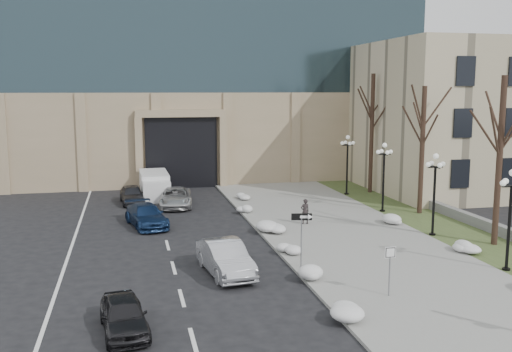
% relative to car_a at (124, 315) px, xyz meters
% --- Properties ---
extents(ground, '(160.00, 160.00, 0.00)m').
position_rel_car_a_xyz_m(ground, '(8.74, -3.18, -0.62)').
color(ground, black).
rests_on(ground, ground).
extents(sidewalk, '(9.00, 40.00, 0.12)m').
position_rel_car_a_xyz_m(sidewalk, '(12.24, 10.82, -0.56)').
color(sidewalk, gray).
rests_on(sidewalk, ground).
extents(curb, '(0.30, 40.00, 0.14)m').
position_rel_car_a_xyz_m(curb, '(7.74, 10.82, -0.55)').
color(curb, gray).
rests_on(curb, ground).
extents(grass_strip, '(4.00, 40.00, 0.10)m').
position_rel_car_a_xyz_m(grass_strip, '(18.74, 10.82, -0.57)').
color(grass_strip, '#3B4A25').
rests_on(grass_strip, ground).
extents(stone_wall, '(0.50, 30.00, 0.70)m').
position_rel_car_a_xyz_m(stone_wall, '(20.74, 12.82, -0.27)').
color(stone_wall, slate).
rests_on(stone_wall, ground).
extents(classical_building, '(22.00, 18.12, 12.00)m').
position_rel_car_a_xyz_m(classical_building, '(30.74, 24.80, 5.38)').
color(classical_building, '#C3B492').
rests_on(classical_building, ground).
extents(car_a, '(1.89, 3.81, 1.25)m').
position_rel_car_a_xyz_m(car_a, '(0.00, 0.00, 0.00)').
color(car_a, black).
rests_on(car_a, ground).
extents(car_b, '(2.20, 4.77, 1.52)m').
position_rel_car_a_xyz_m(car_b, '(4.45, 5.41, 0.13)').
color(car_b, '#B3B5BB').
rests_on(car_b, ground).
extents(car_c, '(2.85, 4.93, 1.34)m').
position_rel_car_a_xyz_m(car_c, '(1.30, 15.43, 0.05)').
color(car_c, navy).
rests_on(car_c, ground).
extents(car_d, '(2.66, 5.04, 1.35)m').
position_rel_car_a_xyz_m(car_d, '(3.53, 20.98, 0.05)').
color(car_d, '#B4B4B4').
rests_on(car_d, ground).
extents(car_e, '(1.91, 4.08, 1.35)m').
position_rel_car_a_xyz_m(car_e, '(0.53, 22.80, 0.05)').
color(car_e, '#2D2D32').
rests_on(car_e, ground).
extents(pedestrian, '(0.62, 0.45, 1.55)m').
position_rel_car_a_xyz_m(pedestrian, '(10.78, 13.44, 0.27)').
color(pedestrian, black).
rests_on(pedestrian, sidewalk).
extents(box_truck, '(2.21, 6.00, 1.89)m').
position_rel_car_a_xyz_m(box_truck, '(2.27, 24.89, 0.29)').
color(box_truck, silver).
rests_on(box_truck, ground).
extents(one_way_sign, '(0.99, 0.38, 2.66)m').
position_rel_car_a_xyz_m(one_way_sign, '(8.15, 5.23, 1.57)').
color(one_way_sign, slate).
rests_on(one_way_sign, ground).
extents(keep_sign, '(0.46, 0.07, 2.13)m').
position_rel_car_a_xyz_m(keep_sign, '(10.31, 0.95, 0.94)').
color(keep_sign, slate).
rests_on(keep_sign, ground).
extents(snow_clump_b, '(1.10, 1.60, 0.36)m').
position_rel_car_a_xyz_m(snow_clump_b, '(7.84, -0.84, -0.32)').
color(snow_clump_b, silver).
rests_on(snow_clump_b, sidewalk).
extents(snow_clump_c, '(1.10, 1.60, 0.36)m').
position_rel_car_a_xyz_m(snow_clump_c, '(8.12, 3.80, -0.32)').
color(snow_clump_c, silver).
rests_on(snow_clump_c, sidewalk).
extents(snow_clump_d, '(1.10, 1.60, 0.36)m').
position_rel_car_a_xyz_m(snow_clump_d, '(8.29, 7.72, -0.32)').
color(snow_clump_d, silver).
rests_on(snow_clump_d, sidewalk).
extents(snow_clump_e, '(1.10, 1.60, 0.36)m').
position_rel_car_a_xyz_m(snow_clump_e, '(8.27, 12.25, -0.32)').
color(snow_clump_e, silver).
rests_on(snow_clump_e, sidewalk).
extents(snow_clump_f, '(1.10, 1.60, 0.36)m').
position_rel_car_a_xyz_m(snow_clump_f, '(8.04, 17.14, -0.32)').
color(snow_clump_f, silver).
rests_on(snow_clump_f, sidewalk).
extents(snow_clump_g, '(1.10, 1.60, 0.36)m').
position_rel_car_a_xyz_m(snow_clump_g, '(8.42, 22.02, -0.32)').
color(snow_clump_g, silver).
rests_on(snow_clump_g, sidewalk).
extents(snow_clump_i, '(1.10, 1.60, 0.36)m').
position_rel_car_a_xyz_m(snow_clump_i, '(16.64, 5.55, -0.32)').
color(snow_clump_i, silver).
rests_on(snow_clump_i, sidewalk).
extents(snow_clump_j, '(1.10, 1.60, 0.36)m').
position_rel_car_a_xyz_m(snow_clump_j, '(16.28, 12.29, -0.32)').
color(snow_clump_j, silver).
rests_on(snow_clump_j, sidewalk).
extents(lamppost_a, '(1.18, 1.18, 4.76)m').
position_rel_car_a_xyz_m(lamppost_a, '(17.04, 2.82, 2.45)').
color(lamppost_a, black).
rests_on(lamppost_a, ground).
extents(lamppost_b, '(1.18, 1.18, 4.76)m').
position_rel_car_a_xyz_m(lamppost_b, '(17.04, 9.32, 2.45)').
color(lamppost_b, black).
rests_on(lamppost_b, ground).
extents(lamppost_c, '(1.18, 1.18, 4.76)m').
position_rel_car_a_xyz_m(lamppost_c, '(17.04, 15.82, 2.45)').
color(lamppost_c, black).
rests_on(lamppost_c, ground).
extents(lamppost_d, '(1.18, 1.18, 4.76)m').
position_rel_car_a_xyz_m(lamppost_d, '(17.04, 22.32, 2.45)').
color(lamppost_d, black).
rests_on(lamppost_d, ground).
extents(tree_near, '(3.20, 3.20, 9.00)m').
position_rel_car_a_xyz_m(tree_near, '(19.24, 6.82, 5.20)').
color(tree_near, black).
rests_on(tree_near, ground).
extents(tree_mid, '(3.20, 3.20, 8.50)m').
position_rel_car_a_xyz_m(tree_mid, '(19.24, 14.82, 4.88)').
color(tree_mid, black).
rests_on(tree_mid, ground).
extents(tree_far, '(3.20, 3.20, 9.50)m').
position_rel_car_a_xyz_m(tree_far, '(19.24, 22.82, 5.53)').
color(tree_far, black).
rests_on(tree_far, ground).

